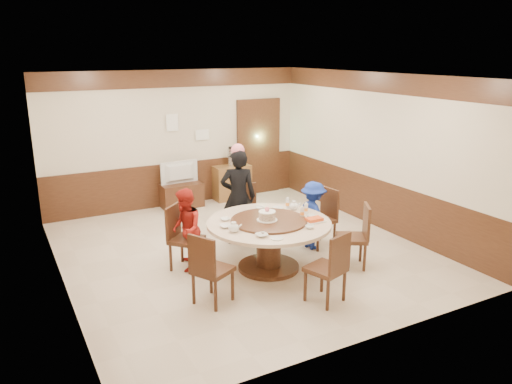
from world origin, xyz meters
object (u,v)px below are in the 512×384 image
person_red (185,230)px  shrimp_platter (314,220)px  banquet_table (269,235)px  person_standing (238,197)px  television (181,173)px  person_blue (313,215)px  thermos (231,157)px  side_cabinet (232,182)px  tv_stand (182,195)px  birthday_cake (267,216)px

person_red → shrimp_platter: size_ratio=4.11×
person_red → banquet_table: bearing=79.2°
person_standing → television: person_standing is taller
person_red → person_blue: 2.15m
thermos → television: bearing=-178.5°
person_blue → person_red: bearing=77.3°
person_red → side_cabinet: size_ratio=1.54×
person_red → tv_stand: bearing=179.5°
person_blue → tv_stand: (-1.13, 3.17, -0.32)m
shrimp_platter → side_cabinet: (0.53, 3.90, -0.40)m
birthday_cake → person_red: bearing=149.7°
person_standing → tv_stand: bearing=-62.3°
person_blue → shrimp_platter: size_ratio=3.77×
person_standing → tv_stand: size_ratio=1.91×
person_red → thermos: bearing=162.2°
shrimp_platter → tv_stand: bearing=99.6°
person_red → birthday_cake: (1.04, -0.61, 0.23)m
person_standing → television: size_ratio=2.00×
person_blue → television: (-1.13, 3.17, 0.17)m
person_blue → banquet_table: bearing=103.1°
person_blue → birthday_cake: 1.19m
birthday_cake → tv_stand: birthday_cake is taller
tv_stand → thermos: (1.16, 0.03, 0.69)m
person_standing → tv_stand: 2.45m
person_red → birthday_cake: person_red is taller
person_red → television: 3.11m
birthday_cake → thermos: bearing=72.6°
shrimp_platter → person_blue: bearing=56.1°
person_standing → tv_stand: (-0.15, 2.38, -0.56)m
thermos → side_cabinet: bearing=0.0°
person_standing → thermos: (1.02, 2.41, 0.13)m
banquet_table → side_cabinet: 3.75m
tv_stand → side_cabinet: (1.18, 0.03, 0.12)m
person_red → person_standing: bearing=134.2°
person_standing → person_blue: person_standing is taller
person_standing → birthday_cake: 1.18m
person_blue → television: size_ratio=1.40×
side_cabinet → shrimp_platter: bearing=-97.7°
shrimp_platter → thermos: 3.94m
banquet_table → person_red: bearing=151.0°
shrimp_platter → television: 3.93m
television → thermos: bearing=178.2°
person_blue → shrimp_platter: person_blue is taller
person_blue → side_cabinet: size_ratio=1.41×
shrimp_platter → side_cabinet: 3.96m
person_red → television: (1.00, 2.95, 0.12)m
tv_stand → shrimp_platter: bearing=-80.4°
person_standing → thermos: bearing=-88.6°
banquet_table → person_standing: 1.20m
television → shrimp_platter: bearing=96.3°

